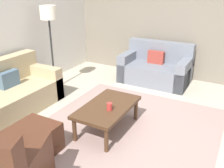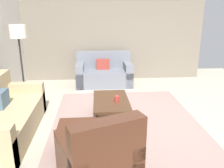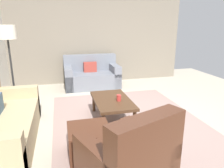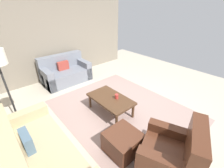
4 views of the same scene
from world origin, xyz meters
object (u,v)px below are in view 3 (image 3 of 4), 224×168
(armchair_leather, at_px, (129,167))
(coffee_table, at_px, (112,102))
(ottoman, at_px, (89,141))
(cup, at_px, (119,98))
(lamp_standing, at_px, (8,41))
(couch_loveseat, at_px, (91,76))

(armchair_leather, bearing_deg, coffee_table, -8.29)
(armchair_leather, distance_m, ottoman, 0.83)
(coffee_table, xyz_separation_m, cup, (-0.11, -0.10, 0.11))
(cup, height_order, lamp_standing, lamp_standing)
(ottoman, relative_size, coffee_table, 0.51)
(lamp_standing, bearing_deg, coffee_table, -115.89)
(armchair_leather, xyz_separation_m, coffee_table, (1.74, -0.25, 0.05))
(couch_loveseat, bearing_deg, armchair_leather, 176.86)
(armchair_leather, bearing_deg, lamp_standing, 30.53)
(ottoman, distance_m, lamp_standing, 2.52)
(ottoman, height_order, lamp_standing, lamp_standing)
(couch_loveseat, relative_size, armchair_leather, 1.44)
(ottoman, xyz_separation_m, lamp_standing, (1.84, 1.23, 1.21))
(ottoman, height_order, coffee_table, coffee_table)
(couch_loveseat, distance_m, lamp_standing, 2.53)
(couch_loveseat, xyz_separation_m, lamp_standing, (-1.44, 1.76, 1.11))
(cup, bearing_deg, armchair_leather, 167.91)
(coffee_table, xyz_separation_m, lamp_standing, (0.87, 1.79, 1.05))
(ottoman, relative_size, lamp_standing, 0.33)
(couch_loveseat, xyz_separation_m, coffee_table, (-2.31, -0.03, 0.06))
(ottoman, bearing_deg, cup, -37.23)
(cup, distance_m, lamp_standing, 2.33)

